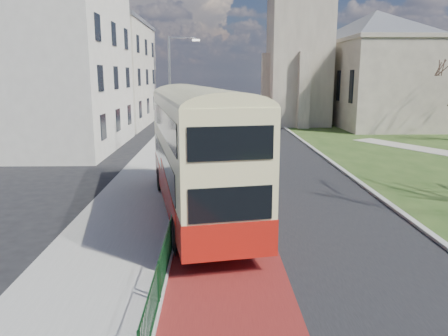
{
  "coord_description": "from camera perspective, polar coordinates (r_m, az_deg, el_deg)",
  "views": [
    {
      "loc": [
        -1.58,
        -12.06,
        5.59
      ],
      "look_at": [
        -1.17,
        4.79,
        2.0
      ],
      "focal_mm": 35.0,
      "sensor_mm": 36.0,
      "label": 1
    }
  ],
  "objects": [
    {
      "name": "ground",
      "position": [
        13.38,
        5.66,
        -12.72
      ],
      "size": [
        160.0,
        160.0,
        0.0
      ],
      "primitive_type": "plane",
      "color": "black",
      "rests_on": "ground"
    },
    {
      "name": "road_carriageway",
      "position": [
        32.69,
        4.03,
        2.15
      ],
      "size": [
        9.0,
        120.0,
        0.01
      ],
      "primitive_type": "cube",
      "color": "black",
      "rests_on": "ground"
    },
    {
      "name": "bus_lane",
      "position": [
        32.54,
        -0.71,
        2.14
      ],
      "size": [
        3.4,
        120.0,
        0.01
      ],
      "primitive_type": "cube",
      "color": "#591414",
      "rests_on": "ground"
    },
    {
      "name": "pavement_west",
      "position": [
        32.71,
        -7.39,
        2.19
      ],
      "size": [
        4.0,
        120.0,
        0.12
      ],
      "primitive_type": "cube",
      "color": "gray",
      "rests_on": "ground"
    },
    {
      "name": "kerb_west",
      "position": [
        32.56,
        -3.88,
        2.22
      ],
      "size": [
        0.25,
        120.0,
        0.13
      ],
      "primitive_type": "cube",
      "color": "#999993",
      "rests_on": "ground"
    },
    {
      "name": "kerb_east",
      "position": [
        35.35,
        11.18,
        2.8
      ],
      "size": [
        0.25,
        80.0,
        0.13
      ],
      "primitive_type": "cube",
      "color": "#999993",
      "rests_on": "ground"
    },
    {
      "name": "pedestrian_railing",
      "position": [
        16.88,
        -6.01,
        -5.4
      ],
      "size": [
        0.07,
        24.0,
        1.12
      ],
      "color": "#0D3B1A",
      "rests_on": "ground"
    },
    {
      "name": "gothic_church",
      "position": [
        52.56,
        15.14,
        19.88
      ],
      "size": [
        16.38,
        18.0,
        40.0
      ],
      "color": "gray",
      "rests_on": "ground"
    },
    {
      "name": "street_block_near",
      "position": [
        36.26,
        -21.99,
        12.63
      ],
      "size": [
        10.3,
        14.3,
        13.0
      ],
      "color": "beige",
      "rests_on": "ground"
    },
    {
      "name": "street_block_far",
      "position": [
        51.58,
        -15.68,
        11.77
      ],
      "size": [
        10.3,
        16.3,
        11.5
      ],
      "color": "#BBB49E",
      "rests_on": "ground"
    },
    {
      "name": "streetlamp",
      "position": [
        30.2,
        -6.76,
        10.05
      ],
      "size": [
        2.13,
        0.18,
        8.0
      ],
      "color": "gray",
      "rests_on": "pavement_west"
    },
    {
      "name": "bus",
      "position": [
        17.37,
        -3.47,
        2.83
      ],
      "size": [
        4.88,
        12.13,
        4.94
      ],
      "rotation": [
        0.0,
        0.0,
        0.19
      ],
      "color": "#A1160E",
      "rests_on": "ground"
    }
  ]
}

